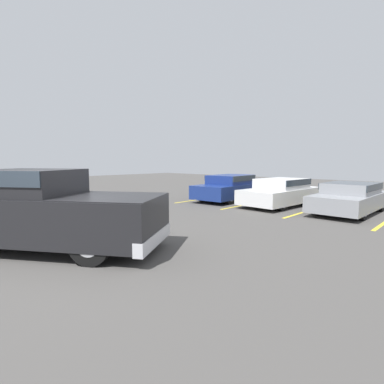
{
  "coord_description": "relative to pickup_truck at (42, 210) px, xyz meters",
  "views": [
    {
      "loc": [
        6.21,
        -2.84,
        2.02
      ],
      "look_at": [
        -0.37,
        4.2,
        1.0
      ],
      "focal_mm": 28.0,
      "sensor_mm": 36.0,
      "label": 1
    }
  ],
  "objects": [
    {
      "name": "parked_sedan_c",
      "position": [
        3.7,
        9.95,
        -0.28
      ],
      "size": [
        1.89,
        4.35,
        1.16
      ],
      "rotation": [
        0.0,
        0.0,
        -1.59
      ],
      "color": "gray",
      "rests_on": "ground_plane"
    },
    {
      "name": "traffic_cone",
      "position": [
        -5.01,
        1.66,
        -0.65
      ],
      "size": [
        0.49,
        0.49,
        0.56
      ],
      "color": "black",
      "rests_on": "ground_plane"
    },
    {
      "name": "parked_sedan_b",
      "position": [
        0.9,
        9.82,
        -0.26
      ],
      "size": [
        2.09,
        4.32,
        1.21
      ],
      "rotation": [
        0.0,
        0.0,
        -1.64
      ],
      "color": "silver",
      "rests_on": "ground_plane"
    },
    {
      "name": "parked_sedan_a",
      "position": [
        -1.89,
        9.82,
        -0.22
      ],
      "size": [
        2.11,
        4.39,
        1.28
      ],
      "rotation": [
        0.0,
        0.0,
        -1.5
      ],
      "color": "navy",
      "rests_on": "ground_plane"
    },
    {
      "name": "stall_stripe_c",
      "position": [
        2.35,
        9.88,
        -0.9
      ],
      "size": [
        0.12,
        5.47,
        0.01
      ],
      "primitive_type": "cube",
      "color": "yellow",
      "rests_on": "ground_plane"
    },
    {
      "name": "wheel_stop_curb",
      "position": [
        2.09,
        13.08,
        -0.84
      ],
      "size": [
        1.92,
        0.2,
        0.14
      ],
      "primitive_type": "cube",
      "color": "#B7B2A8",
      "rests_on": "ground_plane"
    },
    {
      "name": "stall_stripe_b",
      "position": [
        -0.4,
        9.88,
        -0.9
      ],
      "size": [
        0.12,
        5.47,
        0.01
      ],
      "primitive_type": "cube",
      "color": "yellow",
      "rests_on": "ground_plane"
    },
    {
      "name": "pickup_truck",
      "position": [
        0.0,
        0.0,
        0.0
      ],
      "size": [
        5.66,
        4.57,
        1.82
      ],
      "rotation": [
        0.0,
        0.0,
        0.57
      ],
      "color": "black",
      "rests_on": "ground_plane"
    },
    {
      "name": "stall_stripe_a",
      "position": [
        -3.16,
        9.88,
        -0.9
      ],
      "size": [
        0.12,
        5.47,
        0.01
      ],
      "primitive_type": "cube",
      "color": "yellow",
      "rests_on": "ground_plane"
    },
    {
      "name": "ground_plane",
      "position": [
        0.85,
        0.27,
        -0.91
      ],
      "size": [
        60.0,
        60.0,
        0.0
      ],
      "primitive_type": "plane",
      "color": "#4C4947"
    }
  ]
}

